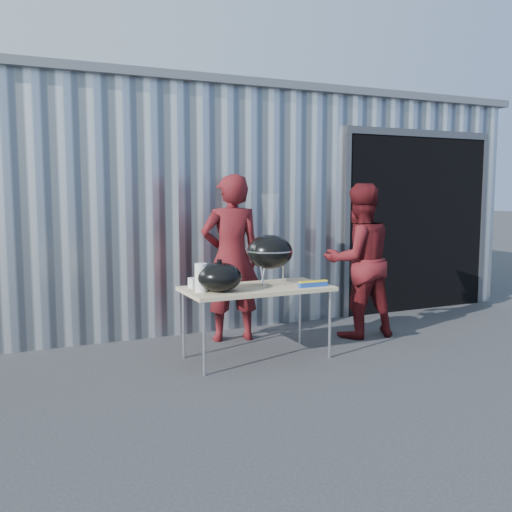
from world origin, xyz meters
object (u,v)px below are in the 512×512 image
folding_table (257,291)px  person_bystander (359,261)px  kettle_grill (270,246)px  person_cook (231,258)px

folding_table → person_bystander: person_bystander is taller
folding_table → kettle_grill: (0.18, 0.06, 0.45)m
person_cook → folding_table: bearing=96.5°
kettle_grill → person_cook: (-0.13, 0.73, -0.20)m
folding_table → person_bystander: 1.53m
folding_table → person_cook: size_ratio=0.78×
person_bystander → kettle_grill: bearing=15.9°
kettle_grill → person_bystander: size_ratio=0.52×
kettle_grill → person_bystander: bearing=11.3°
kettle_grill → person_cook: person_cook is taller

